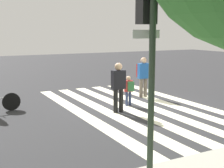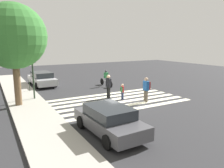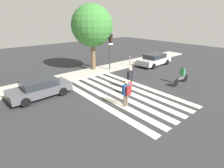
% 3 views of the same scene
% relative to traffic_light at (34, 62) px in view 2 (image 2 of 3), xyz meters
% --- Properties ---
extents(ground_plane, '(60.00, 60.00, 0.00)m').
position_rel_traffic_light_xyz_m(ground_plane, '(-3.28, -5.44, -2.93)').
color(ground_plane, '#2D2D30').
extents(sidewalk_curb, '(36.00, 2.50, 0.14)m').
position_rel_traffic_light_xyz_m(sidewalk_curb, '(-3.28, 0.81, -2.86)').
color(sidewalk_curb, '#ADA89E').
rests_on(sidewalk_curb, ground_plane).
extents(crosswalk_stripes, '(5.23, 10.00, 0.01)m').
position_rel_traffic_light_xyz_m(crosswalk_stripes, '(-3.28, -5.44, -2.92)').
color(crosswalk_stripes, '#F2EDCC').
rests_on(crosswalk_stripes, ground_plane).
extents(traffic_light, '(0.60, 0.50, 4.17)m').
position_rel_traffic_light_xyz_m(traffic_light, '(0.00, 0.00, 0.00)').
color(traffic_light, '#283828').
rests_on(traffic_light, ground_plane).
extents(parking_meter, '(0.15, 0.15, 1.25)m').
position_rel_traffic_light_xyz_m(parking_meter, '(3.03, -0.03, -1.99)').
color(parking_meter, '#283828').
rests_on(parking_meter, ground_plane).
extents(street_tree, '(4.31, 4.31, 6.93)m').
position_rel_traffic_light_xyz_m(street_tree, '(-1.28, 1.40, 1.82)').
color(street_tree, brown).
rests_on(street_tree, ground_plane).
extents(pedestrian_adult_yellow_jacket, '(0.53, 0.44, 1.84)m').
position_rel_traffic_light_xyz_m(pedestrian_adult_yellow_jacket, '(-4.58, -7.07, -1.85)').
color(pedestrian_adult_yellow_jacket, '#6B6051').
rests_on(pedestrian_adult_yellow_jacket, ground_plane).
extents(pedestrian_adult_tall_backpack, '(0.37, 0.34, 1.23)m').
position_rel_traffic_light_xyz_m(pedestrian_adult_tall_backpack, '(-3.12, -5.87, -2.21)').
color(pedestrian_adult_tall_backpack, navy).
rests_on(pedestrian_adult_tall_backpack, ground_plane).
extents(pedestrian_child_with_backpack, '(0.52, 0.28, 1.87)m').
position_rel_traffic_light_xyz_m(pedestrian_child_with_backpack, '(-2.22, -5.14, -1.87)').
color(pedestrian_child_with_backpack, black).
rests_on(pedestrian_child_with_backpack, ground_plane).
extents(cyclist_far_lane, '(2.42, 0.41, 1.64)m').
position_rel_traffic_light_xyz_m(cyclist_far_lane, '(2.14, -7.25, -2.06)').
color(cyclist_far_lane, black).
rests_on(cyclist_far_lane, ground_plane).
extents(car_parked_dark_suv, '(4.43, 2.11, 1.36)m').
position_rel_traffic_light_xyz_m(car_parked_dark_suv, '(-8.34, -1.83, -2.22)').
color(car_parked_dark_suv, '#4C4C51').
rests_on(car_parked_dark_suv, ground_plane).
extents(car_parked_far_curb, '(4.87, 2.18, 1.42)m').
position_rel_traffic_light_xyz_m(car_parked_far_curb, '(5.71, -1.67, -2.20)').
color(car_parked_far_curb, '#B7B7BC').
rests_on(car_parked_far_curb, ground_plane).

